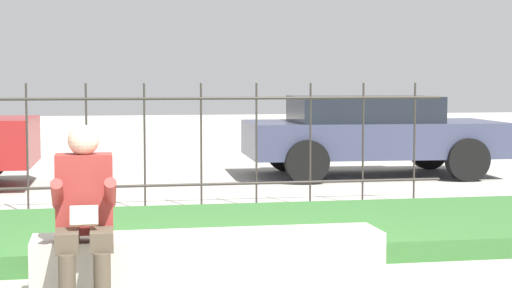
% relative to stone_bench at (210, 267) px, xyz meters
% --- Properties ---
extents(stone_bench, '(2.50, 0.47, 0.44)m').
position_rel_stone_bench_xyz_m(stone_bench, '(0.00, 0.00, 0.00)').
color(stone_bench, '#B7B2A3').
rests_on(stone_bench, ground_plane).
extents(person_seated_reader, '(0.42, 0.73, 1.24)m').
position_rel_stone_bench_xyz_m(person_seated_reader, '(-0.88, -0.27, 0.48)').
color(person_seated_reader, black).
rests_on(person_seated_reader, ground_plane).
extents(grass_berm, '(8.63, 2.47, 0.18)m').
position_rel_stone_bench_xyz_m(grass_berm, '(0.10, 1.93, -0.11)').
color(grass_berm, '#33662D').
rests_on(grass_berm, ground_plane).
extents(iron_fence, '(6.63, 0.03, 1.50)m').
position_rel_stone_bench_xyz_m(iron_fence, '(0.10, 3.95, 0.59)').
color(iron_fence, '#332D28').
rests_on(iron_fence, ground_plane).
extents(car_parked_right, '(4.07, 2.10, 1.27)m').
position_rel_stone_bench_xyz_m(car_parked_right, '(3.49, 6.91, 0.50)').
color(car_parked_right, '#383D56').
rests_on(car_parked_right, ground_plane).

